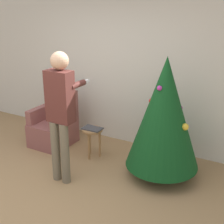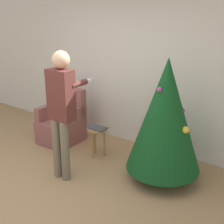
{
  "view_description": "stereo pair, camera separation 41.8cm",
  "coord_description": "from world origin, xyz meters",
  "px_view_note": "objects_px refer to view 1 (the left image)",
  "views": [
    {
      "loc": [
        2.56,
        -2.44,
        2.43
      ],
      "look_at": [
        0.62,
        0.98,
        1.01
      ],
      "focal_mm": 50.0,
      "sensor_mm": 36.0,
      "label": 1
    },
    {
      "loc": [
        2.91,
        -2.21,
        2.43
      ],
      "look_at": [
        0.62,
        0.98,
        1.01
      ],
      "focal_mm": 50.0,
      "sensor_mm": 36.0,
      "label": 2
    }
  ],
  "objects_px": {
    "armchair": "(55,125)",
    "person_standing": "(60,107)",
    "christmas_tree": "(164,113)",
    "side_stool": "(93,135)"
  },
  "relations": [
    {
      "from": "armchair",
      "to": "side_stool",
      "type": "height_order",
      "value": "armchair"
    },
    {
      "from": "armchair",
      "to": "side_stool",
      "type": "distance_m",
      "value": 0.88
    },
    {
      "from": "christmas_tree",
      "to": "armchair",
      "type": "distance_m",
      "value": 2.15
    },
    {
      "from": "armchair",
      "to": "person_standing",
      "type": "height_order",
      "value": "person_standing"
    },
    {
      "from": "christmas_tree",
      "to": "person_standing",
      "type": "bearing_deg",
      "value": -146.89
    },
    {
      "from": "armchair",
      "to": "person_standing",
      "type": "bearing_deg",
      "value": -44.9
    },
    {
      "from": "person_standing",
      "to": "side_stool",
      "type": "distance_m",
      "value": 1.05
    },
    {
      "from": "christmas_tree",
      "to": "person_standing",
      "type": "relative_size",
      "value": 0.96
    },
    {
      "from": "armchair",
      "to": "side_stool",
      "type": "bearing_deg",
      "value": -6.62
    },
    {
      "from": "christmas_tree",
      "to": "side_stool",
      "type": "height_order",
      "value": "christmas_tree"
    }
  ]
}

